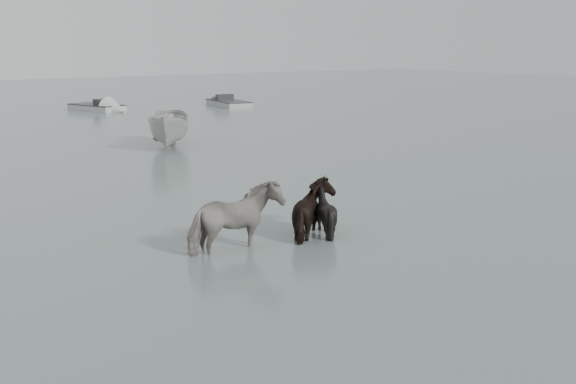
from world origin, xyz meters
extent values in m
plane|color=slate|center=(0.00, 0.00, 0.00)|extent=(140.00, 140.00, 0.00)
imported|color=black|center=(-0.65, -0.27, 0.84)|extent=(2.03, 0.98, 1.68)
imported|color=black|center=(1.48, -0.20, 0.78)|extent=(1.78, 1.91, 1.56)
imported|color=black|center=(1.72, -0.17, 0.66)|extent=(1.50, 1.43, 1.31)
imported|color=#A9A9A5|center=(4.70, 14.00, 0.80)|extent=(3.45, 4.34, 1.59)
camera|label=1|loc=(-7.81, -12.59, 4.22)|focal=45.00mm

